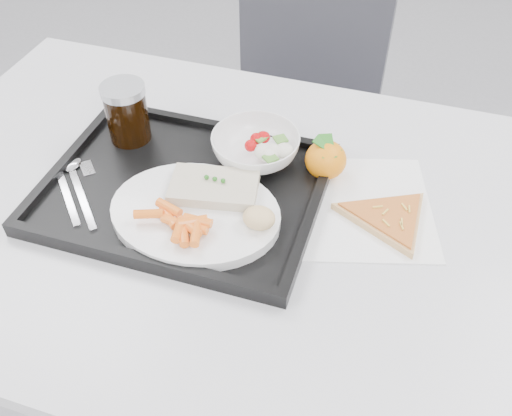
{
  "coord_description": "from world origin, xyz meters",
  "views": [
    {
      "loc": [
        0.24,
        -0.32,
        1.4
      ],
      "look_at": [
        0.05,
        0.29,
        0.77
      ],
      "focal_mm": 40.0,
      "sensor_mm": 36.0,
      "label": 1
    }
  ],
  "objects_px": {
    "table": "(233,234)",
    "cola_glass": "(127,112)",
    "tangerine": "(326,160)",
    "pizza_slice": "(389,218)",
    "tray": "(184,189)",
    "dinner_plate": "(195,213)",
    "chair": "(300,90)",
    "salad_bowl": "(256,147)"
  },
  "relations": [
    {
      "from": "chair",
      "to": "cola_glass",
      "type": "distance_m",
      "value": 0.68
    },
    {
      "from": "tangerine",
      "to": "pizza_slice",
      "type": "height_order",
      "value": "tangerine"
    },
    {
      "from": "chair",
      "to": "tray",
      "type": "height_order",
      "value": "chair"
    },
    {
      "from": "table",
      "to": "tray",
      "type": "relative_size",
      "value": 2.67
    },
    {
      "from": "tangerine",
      "to": "salad_bowl",
      "type": "bearing_deg",
      "value": -176.17
    },
    {
      "from": "tray",
      "to": "cola_glass",
      "type": "bearing_deg",
      "value": 146.59
    },
    {
      "from": "table",
      "to": "tangerine",
      "type": "bearing_deg",
      "value": 43.57
    },
    {
      "from": "dinner_plate",
      "to": "tangerine",
      "type": "relative_size",
      "value": 3.66
    },
    {
      "from": "cola_glass",
      "to": "pizza_slice",
      "type": "bearing_deg",
      "value": -7.0
    },
    {
      "from": "dinner_plate",
      "to": "pizza_slice",
      "type": "height_order",
      "value": "dinner_plate"
    },
    {
      "from": "chair",
      "to": "salad_bowl",
      "type": "bearing_deg",
      "value": -84.35
    },
    {
      "from": "cola_glass",
      "to": "salad_bowl",
      "type": "bearing_deg",
      "value": 3.08
    },
    {
      "from": "tray",
      "to": "salad_bowl",
      "type": "bearing_deg",
      "value": 49.76
    },
    {
      "from": "dinner_plate",
      "to": "tangerine",
      "type": "height_order",
      "value": "tangerine"
    },
    {
      "from": "table",
      "to": "salad_bowl",
      "type": "height_order",
      "value": "salad_bowl"
    },
    {
      "from": "table",
      "to": "salad_bowl",
      "type": "bearing_deg",
      "value": 87.49
    },
    {
      "from": "table",
      "to": "cola_glass",
      "type": "distance_m",
      "value": 0.29
    },
    {
      "from": "tray",
      "to": "tangerine",
      "type": "height_order",
      "value": "tangerine"
    },
    {
      "from": "dinner_plate",
      "to": "salad_bowl",
      "type": "distance_m",
      "value": 0.17
    },
    {
      "from": "cola_glass",
      "to": "dinner_plate",
      "type": "bearing_deg",
      "value": -39.31
    },
    {
      "from": "salad_bowl",
      "to": "table",
      "type": "bearing_deg",
      "value": -92.51
    },
    {
      "from": "chair",
      "to": "tangerine",
      "type": "relative_size",
      "value": 12.6
    },
    {
      "from": "dinner_plate",
      "to": "tangerine",
      "type": "bearing_deg",
      "value": 46.42
    },
    {
      "from": "chair",
      "to": "tray",
      "type": "xyz_separation_m",
      "value": [
        -0.03,
        -0.68,
        0.22
      ]
    },
    {
      "from": "table",
      "to": "chair",
      "type": "relative_size",
      "value": 1.29
    },
    {
      "from": "chair",
      "to": "tangerine",
      "type": "xyz_separation_m",
      "value": [
        0.18,
        -0.57,
        0.25
      ]
    },
    {
      "from": "table",
      "to": "tray",
      "type": "height_order",
      "value": "tray"
    },
    {
      "from": "chair",
      "to": "pizza_slice",
      "type": "height_order",
      "value": "chair"
    },
    {
      "from": "salad_bowl",
      "to": "tangerine",
      "type": "bearing_deg",
      "value": 3.83
    },
    {
      "from": "tray",
      "to": "dinner_plate",
      "type": "bearing_deg",
      "value": -52.85
    },
    {
      "from": "cola_glass",
      "to": "pizza_slice",
      "type": "distance_m",
      "value": 0.48
    },
    {
      "from": "table",
      "to": "tangerine",
      "type": "height_order",
      "value": "tangerine"
    },
    {
      "from": "tray",
      "to": "pizza_slice",
      "type": "xyz_separation_m",
      "value": [
        0.33,
        0.04,
        0.0
      ]
    },
    {
      "from": "salad_bowl",
      "to": "tangerine",
      "type": "distance_m",
      "value": 0.12
    },
    {
      "from": "salad_bowl",
      "to": "tangerine",
      "type": "relative_size",
      "value": 2.06
    },
    {
      "from": "tangerine",
      "to": "pizza_slice",
      "type": "relative_size",
      "value": 0.4
    },
    {
      "from": "dinner_plate",
      "to": "cola_glass",
      "type": "bearing_deg",
      "value": 140.69
    },
    {
      "from": "chair",
      "to": "tray",
      "type": "relative_size",
      "value": 2.07
    },
    {
      "from": "salad_bowl",
      "to": "dinner_plate",
      "type": "bearing_deg",
      "value": -105.12
    },
    {
      "from": "chair",
      "to": "cola_glass",
      "type": "relative_size",
      "value": 8.61
    },
    {
      "from": "table",
      "to": "cola_glass",
      "type": "xyz_separation_m",
      "value": [
        -0.23,
        0.1,
        0.14
      ]
    },
    {
      "from": "table",
      "to": "dinner_plate",
      "type": "xyz_separation_m",
      "value": [
        -0.04,
        -0.05,
        0.09
      ]
    }
  ]
}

